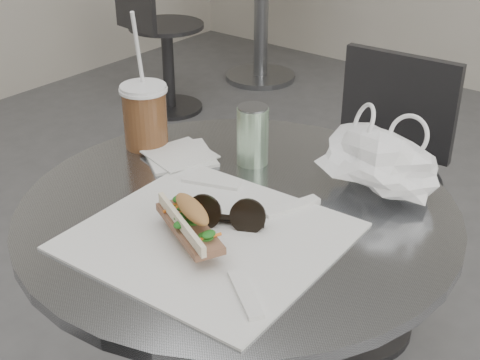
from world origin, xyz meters
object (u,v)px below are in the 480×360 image
Objects in this scene: bg_chair at (161,52)px; banh_mi at (191,224)px; sunglasses at (226,216)px; cafe_table at (238,328)px; chair_far at (365,218)px; iced_coffee at (145,115)px; drink_can at (253,135)px.

bg_chair is 2.41m from banh_mi.
banh_mi is at bearing -128.46° from sunglasses.
chair_far is at bearing 98.03° from cafe_table.
chair_far is 2.82× the size of iced_coffee.
cafe_table is at bearing -13.91° from iced_coffee.
iced_coffee is at bearing 128.77° from sunglasses.
bg_chair is 2.54× the size of iced_coffee.
chair_far is 1.79m from bg_chair.
iced_coffee is at bearing 171.38° from banh_mi.
chair_far is 0.87m from sunglasses.
bg_chair is 3.23× the size of banh_mi.
sunglasses is at bearing -65.39° from cafe_table.
chair_far is at bearing 123.34° from banh_mi.
cafe_table is 1.08× the size of bg_chair.
iced_coffee reaches higher than bg_chair.
drink_can reaches higher than bg_chair.
drink_can is (-0.11, 0.22, 0.04)m from sunglasses.
iced_coffee is at bearing -37.75° from bg_chair.
cafe_table reaches higher than bg_chair.
chair_far is 0.70m from drink_can.
iced_coffee is (-0.31, 0.21, 0.03)m from banh_mi.
cafe_table is 0.97× the size of chair_far.
drink_can reaches higher than banh_mi.
bg_chair is (-1.69, 1.50, -0.15)m from cafe_table.
iced_coffee reaches higher than sunglasses.
bg_chair is at bearing 110.03° from sunglasses.
banh_mi is at bearing -34.00° from iced_coffee.
cafe_table is 0.46m from iced_coffee.
bg_chair is 2.16m from drink_can.
cafe_table is 0.37m from drink_can.
iced_coffee reaches higher than drink_can.
cafe_table is at bearing -61.08° from drink_can.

